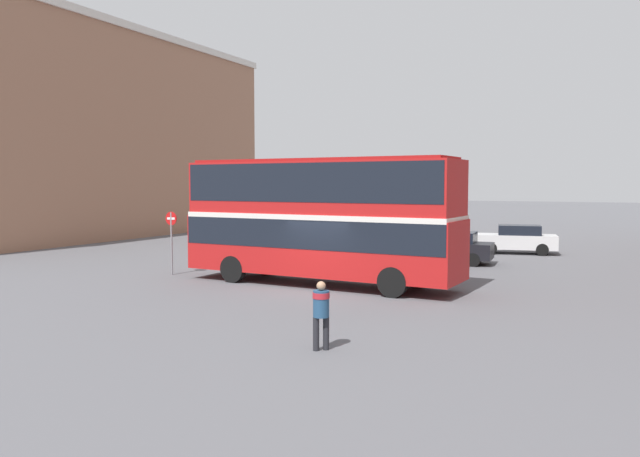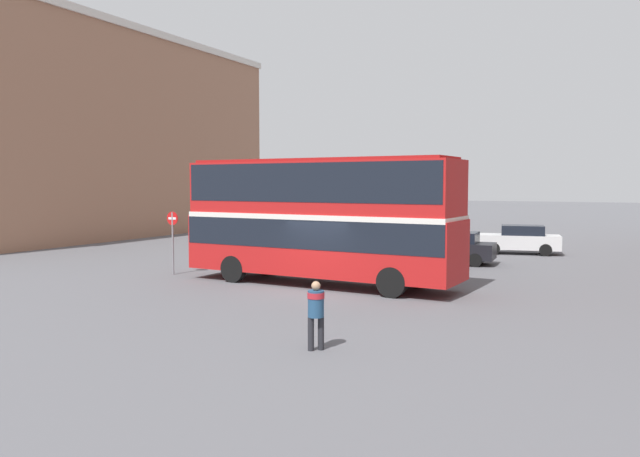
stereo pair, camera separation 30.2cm
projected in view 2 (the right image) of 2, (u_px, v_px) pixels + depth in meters
The scene contains 8 objects.
ground_plane at pixel (317, 291), 22.50m from camera, with size 240.00×240.00×0.00m, color #5B5B60.
building_row_left at pixel (79, 135), 46.17m from camera, with size 12.04×31.83×14.88m.
double_decker_bus at pixel (320, 213), 23.69m from camera, with size 10.95×3.20×4.80m.
pedestrian_foreground at pixel (316, 308), 14.44m from camera, with size 0.56×0.56×1.62m.
parked_car_kerb_near at pixel (520, 239), 34.28m from camera, with size 4.53×2.48×1.58m.
parked_car_kerb_far at pixel (453, 248), 30.11m from camera, with size 4.12×2.08×1.54m.
parked_car_side_street at pixel (330, 231), 39.63m from camera, with size 4.88×2.40×1.69m.
no_entry_sign at pixel (173, 233), 26.43m from camera, with size 0.57×0.08×2.68m.
Camera 2 is at (10.02, -19.90, 3.88)m, focal length 35.00 mm.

